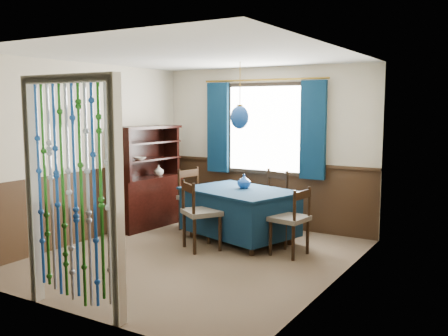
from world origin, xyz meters
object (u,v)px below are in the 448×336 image
Objects in this scene: chair_near at (200,213)px; sideboard at (148,191)px; vase_table at (244,182)px; bowl_shelf at (140,158)px; dining_table at (240,211)px; chair_left at (196,197)px; chair_right at (291,219)px; vase_sideboard at (159,170)px; chair_far at (270,200)px; pendant_lamp at (240,117)px.

sideboard is at bearing -170.60° from chair_near.
bowl_shelf reaches higher than vase_table.
chair_left is at bearing -177.34° from dining_table.
chair_near is 1.21m from chair_right.
dining_table is at bearing 8.38° from bowl_shelf.
vase_sideboard is at bearing 87.01° from chair_right.
chair_left is 0.60× the size of sideboard.
bowl_shelf is at bearing -90.00° from vase_sideboard.
chair_far is at bearing 92.89° from dining_table.
sideboard is 0.39m from vase_sideboard.
chair_left is 4.95× the size of bowl_shelf.
chair_left is 0.96m from vase_table.
pendant_lamp reaches higher than chair_right.
pendant_lamp is 1.75m from bowl_shelf.
chair_right is (1.80, -0.48, -0.03)m from chair_left.
vase_sideboard is at bearing 90.00° from bowl_shelf.
chair_right is 1.05m from vase_table.
chair_right is at bearing -0.47° from sideboard.
pendant_lamp is 1.84m from vase_sideboard.
bowl_shelf reaches higher than chair_right.
vase_sideboard is (-1.61, 0.22, 0.46)m from dining_table.
chair_right is at bearing -23.50° from vase_table.
vase_table is at bearing 106.47° from chair_near.
sideboard is 8.52× the size of vase_sideboard.
sideboard is (-0.77, -0.22, 0.06)m from chair_left.
chair_left reaches higher than chair_right.
vase_sideboard is (-2.51, 0.48, 0.42)m from chair_right.
dining_table is at bearing 81.63° from chair_right.
pendant_lamp is at bearing 86.54° from chair_left.
chair_right is 0.55× the size of sideboard.
bowl_shelf is at bearing -171.62° from pendant_lamp.
pendant_lamp reaches higher than chair_left.
vase_sideboard reaches higher than dining_table.
chair_near is at bearing -110.93° from pendant_lamp.
chair_far is at bearing 76.30° from pendant_lamp.
chair_left is (-1.06, -0.43, 0.00)m from chair_far.
chair_far is at bearing 13.75° from vase_sideboard.
chair_left is at bearing 82.71° from chair_right.
sideboard is (-1.83, -0.64, 0.06)m from chair_far.
pendant_lamp reaches higher than chair_near.
sideboard reaches higher than chair_right.
bowl_shelf is at bearing 45.78° from chair_far.
chair_far is 1.07× the size of chair_right.
bowl_shelf is (-1.77, -0.89, 0.61)m from chair_far.
chair_right is (0.75, -0.91, -0.03)m from chair_far.
dining_table is 1.94× the size of pendant_lamp.
pendant_lamp is at bearing 5.25° from sideboard.
chair_far is 1.41m from pendant_lamp.
vase_table is 0.99× the size of vase_sideboard.
pendant_lamp is 0.93m from vase_table.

